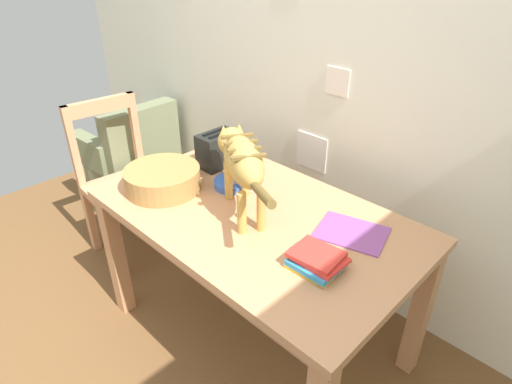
{
  "coord_description": "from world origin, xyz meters",
  "views": [
    {
      "loc": [
        1.17,
        0.03,
        1.69
      ],
      "look_at": [
        0.13,
        1.08,
        0.83
      ],
      "focal_mm": 29.74,
      "sensor_mm": 36.0,
      "label": 1
    }
  ],
  "objects_px": {
    "saucer_bowl": "(233,183)",
    "magazine": "(351,233)",
    "book_stack": "(317,261)",
    "wooden_chair_near": "(124,184)",
    "coffee_mug": "(233,172)",
    "cat": "(241,160)",
    "wicker_armchair": "(131,168)",
    "dining_table": "(256,230)",
    "wicker_basket": "(163,179)",
    "toaster": "(218,149)"
  },
  "relations": [
    {
      "from": "wicker_armchair",
      "to": "dining_table",
      "type": "bearing_deg",
      "value": -102.66
    },
    {
      "from": "coffee_mug",
      "to": "wicker_armchair",
      "type": "xyz_separation_m",
      "value": [
        -1.33,
        0.19,
        -0.53
      ]
    },
    {
      "from": "saucer_bowl",
      "to": "wicker_armchair",
      "type": "bearing_deg",
      "value": 171.85
    },
    {
      "from": "dining_table",
      "to": "book_stack",
      "type": "bearing_deg",
      "value": -14.63
    },
    {
      "from": "wicker_basket",
      "to": "toaster",
      "type": "xyz_separation_m",
      "value": [
        -0.0,
        0.34,
        0.03
      ]
    },
    {
      "from": "dining_table",
      "to": "wicker_basket",
      "type": "xyz_separation_m",
      "value": [
        -0.44,
        -0.15,
        0.14
      ]
    },
    {
      "from": "cat",
      "to": "book_stack",
      "type": "xyz_separation_m",
      "value": [
        0.46,
        -0.09,
        -0.2
      ]
    },
    {
      "from": "cat",
      "to": "saucer_bowl",
      "type": "distance_m",
      "value": 0.29
    },
    {
      "from": "book_stack",
      "to": "wooden_chair_near",
      "type": "bearing_deg",
      "value": 177.66
    },
    {
      "from": "wicker_basket",
      "to": "wooden_chair_near",
      "type": "distance_m",
      "value": 0.7
    },
    {
      "from": "book_stack",
      "to": "toaster",
      "type": "bearing_deg",
      "value": 161.06
    },
    {
      "from": "wooden_chair_near",
      "to": "saucer_bowl",
      "type": "bearing_deg",
      "value": 103.84
    },
    {
      "from": "dining_table",
      "to": "coffee_mug",
      "type": "bearing_deg",
      "value": 159.06
    },
    {
      "from": "wicker_basket",
      "to": "toaster",
      "type": "height_order",
      "value": "toaster"
    },
    {
      "from": "book_stack",
      "to": "wicker_armchair",
      "type": "relative_size",
      "value": 0.24
    },
    {
      "from": "dining_table",
      "to": "cat",
      "type": "xyz_separation_m",
      "value": [
        -0.07,
        -0.01,
        0.32
      ]
    },
    {
      "from": "wicker_basket",
      "to": "dining_table",
      "type": "bearing_deg",
      "value": 19.07
    },
    {
      "from": "magazine",
      "to": "book_stack",
      "type": "relative_size",
      "value": 1.41
    },
    {
      "from": "wicker_basket",
      "to": "cat",
      "type": "bearing_deg",
      "value": 20.32
    },
    {
      "from": "saucer_bowl",
      "to": "magazine",
      "type": "height_order",
      "value": "saucer_bowl"
    },
    {
      "from": "saucer_bowl",
      "to": "magazine",
      "type": "relative_size",
      "value": 0.68
    },
    {
      "from": "coffee_mug",
      "to": "toaster",
      "type": "xyz_separation_m",
      "value": [
        -0.21,
        0.1,
        0.01
      ]
    },
    {
      "from": "saucer_bowl",
      "to": "toaster",
      "type": "height_order",
      "value": "toaster"
    },
    {
      "from": "wicker_armchair",
      "to": "wicker_basket",
      "type": "bearing_deg",
      "value": -113.59
    },
    {
      "from": "wooden_chair_near",
      "to": "wicker_armchair",
      "type": "bearing_deg",
      "value": -117.85
    },
    {
      "from": "cat",
      "to": "wicker_armchair",
      "type": "distance_m",
      "value": 1.66
    },
    {
      "from": "dining_table",
      "to": "wicker_basket",
      "type": "height_order",
      "value": "wicker_basket"
    },
    {
      "from": "dining_table",
      "to": "wicker_basket",
      "type": "bearing_deg",
      "value": -160.93
    },
    {
      "from": "book_stack",
      "to": "toaster",
      "type": "relative_size",
      "value": 0.92
    },
    {
      "from": "toaster",
      "to": "dining_table",
      "type": "bearing_deg",
      "value": -22.55
    },
    {
      "from": "cat",
      "to": "toaster",
      "type": "xyz_separation_m",
      "value": [
        -0.38,
        0.2,
        -0.14
      ]
    },
    {
      "from": "cat",
      "to": "magazine",
      "type": "relative_size",
      "value": 2.36
    },
    {
      "from": "dining_table",
      "to": "coffee_mug",
      "type": "height_order",
      "value": "coffee_mug"
    },
    {
      "from": "dining_table",
      "to": "coffee_mug",
      "type": "relative_size",
      "value": 11.15
    },
    {
      "from": "dining_table",
      "to": "magazine",
      "type": "bearing_deg",
      "value": 23.09
    },
    {
      "from": "wicker_basket",
      "to": "book_stack",
      "type": "bearing_deg",
      "value": 3.46
    },
    {
      "from": "saucer_bowl",
      "to": "wooden_chair_near",
      "type": "distance_m",
      "value": 0.88
    },
    {
      "from": "saucer_bowl",
      "to": "book_stack",
      "type": "relative_size",
      "value": 0.96
    },
    {
      "from": "toaster",
      "to": "wicker_armchair",
      "type": "xyz_separation_m",
      "value": [
        -1.11,
        0.09,
        -0.54
      ]
    },
    {
      "from": "coffee_mug",
      "to": "cat",
      "type": "bearing_deg",
      "value": -32.11
    },
    {
      "from": "dining_table",
      "to": "magazine",
      "type": "xyz_separation_m",
      "value": [
        0.36,
        0.16,
        0.09
      ]
    },
    {
      "from": "book_stack",
      "to": "coffee_mug",
      "type": "bearing_deg",
      "value": 162.97
    },
    {
      "from": "cat",
      "to": "wooden_chair_near",
      "type": "relative_size",
      "value": 0.65
    },
    {
      "from": "cat",
      "to": "wooden_chair_near",
      "type": "height_order",
      "value": "cat"
    },
    {
      "from": "cat",
      "to": "wooden_chair_near",
      "type": "distance_m",
      "value": 1.1
    },
    {
      "from": "dining_table",
      "to": "cat",
      "type": "bearing_deg",
      "value": -168.12
    },
    {
      "from": "saucer_bowl",
      "to": "magazine",
      "type": "bearing_deg",
      "value": 6.39
    },
    {
      "from": "dining_table",
      "to": "magazine",
      "type": "relative_size",
      "value": 5.2
    },
    {
      "from": "dining_table",
      "to": "coffee_mug",
      "type": "xyz_separation_m",
      "value": [
        -0.23,
        0.09,
        0.16
      ]
    },
    {
      "from": "magazine",
      "to": "toaster",
      "type": "relative_size",
      "value": 1.3
    }
  ]
}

